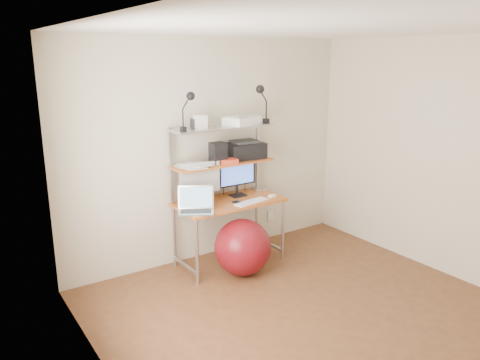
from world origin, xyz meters
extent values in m
plane|color=brown|center=(0.00, 0.00, 0.00)|extent=(3.60, 3.60, 0.00)
plane|color=white|center=(0.00, 0.00, 2.50)|extent=(3.60, 3.60, 0.00)
plane|color=beige|center=(0.00, 1.80, 1.25)|extent=(3.60, 0.00, 3.60)
plane|color=beige|center=(-1.80, 0.00, 1.25)|extent=(0.00, 3.60, 3.60)
plane|color=beige|center=(1.80, 0.00, 1.25)|extent=(0.00, 3.60, 3.60)
cube|color=#BF5725|center=(0.00, 1.44, 0.72)|extent=(1.20, 0.60, 0.03)
cylinder|color=#A8A9AD|center=(-0.56, 1.18, 0.35)|extent=(0.04, 0.04, 0.71)
cylinder|color=#A8A9AD|center=(-0.56, 1.70, 0.35)|extent=(0.04, 0.04, 0.71)
cylinder|color=#A8A9AD|center=(0.56, 1.18, 0.35)|extent=(0.04, 0.04, 0.71)
cylinder|color=#A8A9AD|center=(0.56, 1.70, 0.35)|extent=(0.04, 0.04, 0.71)
cube|color=#A8A9AD|center=(-0.57, 1.70, 1.15)|extent=(0.03, 0.04, 0.84)
cube|color=#A8A9AD|center=(0.57, 1.70, 1.15)|extent=(0.03, 0.04, 0.84)
cube|color=#BF5725|center=(0.00, 1.57, 1.14)|extent=(1.18, 0.34, 0.02)
cube|color=#A8A9AD|center=(0.00, 1.57, 1.54)|extent=(1.18, 0.34, 0.02)
cube|color=white|center=(0.85, 1.79, 0.30)|extent=(0.08, 0.01, 0.12)
cube|color=#B6B5BB|center=(-0.32, 1.51, 0.75)|extent=(0.23, 0.20, 0.01)
cylinder|color=#B6B5BB|center=(-0.32, 1.53, 0.81)|extent=(0.03, 0.03, 0.11)
cube|color=#B6B5BB|center=(-0.32, 1.53, 1.03)|extent=(0.44, 0.13, 0.33)
plane|color=silver|center=(-0.32, 1.51, 1.03)|extent=(0.39, 0.09, 0.40)
cube|color=black|center=(0.18, 1.54, 0.75)|extent=(0.18, 0.14, 0.01)
cylinder|color=black|center=(0.18, 1.56, 0.81)|extent=(0.03, 0.03, 0.11)
cube|color=black|center=(0.18, 1.56, 1.01)|extent=(0.49, 0.03, 0.29)
plane|color=blue|center=(0.18, 1.54, 1.01)|extent=(0.44, 0.00, 0.44)
cube|color=#B3B3B7|center=(-0.51, 1.28, 0.75)|extent=(0.45, 0.41, 0.02)
cube|color=#29292C|center=(-0.51, 1.28, 0.76)|extent=(0.35, 0.29, 0.00)
cube|color=#B3B3B7|center=(-0.44, 1.39, 0.88)|extent=(0.35, 0.25, 0.24)
plane|color=#6E98B8|center=(-0.44, 1.39, 0.88)|extent=(0.33, 0.24, 0.32)
cube|color=white|center=(0.17, 1.25, 0.75)|extent=(0.43, 0.19, 0.01)
cube|color=white|center=(0.48, 1.29, 0.75)|extent=(0.10, 0.07, 0.02)
cube|color=#B3B3B7|center=(0.54, 1.58, 0.76)|extent=(0.24, 0.24, 0.04)
cube|color=black|center=(0.03, 1.31, 0.75)|extent=(0.09, 0.14, 0.01)
cube|color=black|center=(0.32, 1.61, 1.24)|extent=(0.46, 0.33, 0.18)
cube|color=#29292C|center=(0.32, 1.61, 1.34)|extent=(0.31, 0.24, 0.03)
cube|color=black|center=(-0.07, 1.55, 1.27)|extent=(0.16, 0.16, 0.23)
cube|color=red|center=(0.01, 1.47, 1.18)|extent=(0.21, 0.17, 0.05)
cube|color=white|center=(0.25, 1.56, 1.59)|extent=(0.45, 0.36, 0.09)
cube|color=#B6B5BB|center=(0.25, 1.56, 1.65)|extent=(0.38, 0.29, 0.01)
cube|color=white|center=(-0.28, 1.56, 1.62)|extent=(0.12, 0.10, 0.14)
cube|color=#29292C|center=(-0.30, 1.62, 1.60)|extent=(0.11, 0.11, 0.10)
cube|color=black|center=(-0.52, 1.48, 1.58)|extent=(0.05, 0.06, 0.05)
cylinder|color=black|center=(-0.52, 1.48, 1.69)|extent=(0.02, 0.02, 0.17)
sphere|color=black|center=(-0.43, 1.47, 1.90)|extent=(0.09, 0.09, 0.09)
cube|color=black|center=(0.54, 1.50, 1.58)|extent=(0.05, 0.06, 0.05)
cylinder|color=black|center=(0.54, 1.50, 1.70)|extent=(0.02, 0.02, 0.19)
sphere|color=black|center=(0.44, 1.49, 1.93)|extent=(0.10, 0.10, 0.10)
sphere|color=maroon|center=(-0.04, 1.12, 0.31)|extent=(0.61, 0.61, 0.61)
cube|color=white|center=(-0.42, 1.59, 1.15)|extent=(0.26, 0.32, 0.00)
cube|color=white|center=(-0.37, 1.52, 1.16)|extent=(0.26, 0.32, 0.00)
cube|color=white|center=(-0.40, 1.61, 1.16)|extent=(0.22, 0.29, 0.00)
cube|color=white|center=(-0.32, 1.55, 1.17)|extent=(0.22, 0.29, 0.00)
cube|color=white|center=(-0.37, 1.57, 1.17)|extent=(0.32, 0.35, 0.00)
camera|label=1|loc=(-2.66, -2.72, 2.28)|focal=35.00mm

